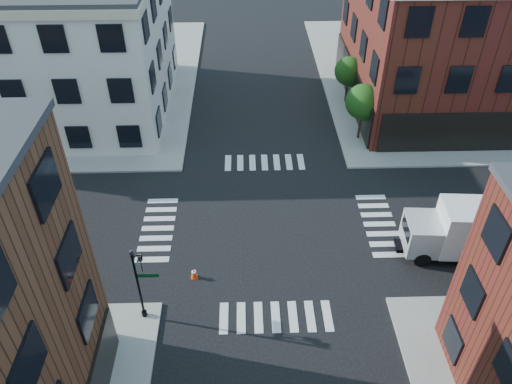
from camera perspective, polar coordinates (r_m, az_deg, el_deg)
The scene contains 10 objects.
ground at distance 31.50m, azimuth 1.51°, elevation -3.93°, with size 120.00×120.00×0.00m, color black.
sidewalk_ne at distance 53.93m, azimuth 23.74°, elevation 12.12°, with size 30.00×30.00×0.15m, color gray.
sidewalk_nw at distance 52.76m, azimuth -23.67°, elevation 11.57°, with size 30.00×30.00×0.15m, color gray.
building_ne at distance 47.47m, azimuth 27.17°, elevation 15.70°, with size 25.00×16.00×12.00m, color #4C1F13.
building_nw at distance 45.74m, azimuth -24.90°, elevation 14.90°, with size 22.00×16.00×11.00m, color silver.
tree_near at distance 38.86m, azimuth 12.22°, elevation 9.85°, with size 2.69×2.69×4.49m.
tree_far at distance 44.22m, azimuth 10.63°, elevation 13.27°, with size 2.43×2.43×4.07m.
signal_pole at distance 25.27m, azimuth -13.22°, elevation -9.55°, with size 1.29×1.24×4.60m.
box_truck at distance 31.12m, azimuth 23.88°, elevation -4.08°, with size 7.94×2.87×3.54m.
traffic_cone at distance 28.45m, azimuth -7.11°, elevation -9.21°, with size 0.40×0.40×0.69m.
Camera 1 is at (-1.49, -23.22, 21.23)m, focal length 35.00 mm.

